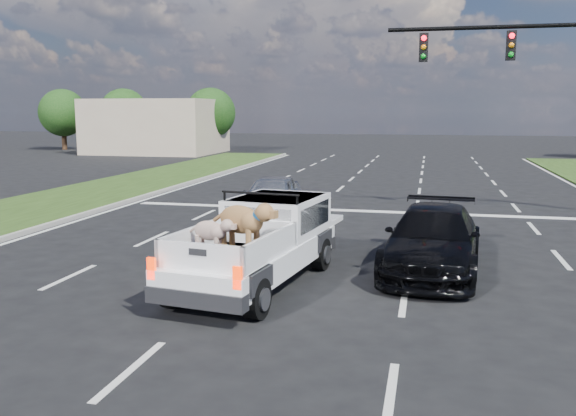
% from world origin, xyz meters
% --- Properties ---
extents(ground, '(160.00, 160.00, 0.00)m').
position_xyz_m(ground, '(0.00, 0.00, 0.00)').
color(ground, black).
rests_on(ground, ground).
extents(road_markings, '(17.75, 60.00, 0.01)m').
position_xyz_m(road_markings, '(0.00, 6.56, 0.01)').
color(road_markings, silver).
rests_on(road_markings, ground).
extents(grass_median_left, '(5.00, 60.00, 0.10)m').
position_xyz_m(grass_median_left, '(-11.50, 6.00, 0.05)').
color(grass_median_left, '#243D13').
rests_on(grass_median_left, ground).
extents(curb_left, '(0.15, 60.00, 0.14)m').
position_xyz_m(curb_left, '(-9.05, 6.00, 0.07)').
color(curb_left, gray).
rests_on(curb_left, ground).
extents(building_left, '(10.00, 8.00, 4.40)m').
position_xyz_m(building_left, '(-20.00, 36.00, 2.20)').
color(building_left, '#B9A98D').
rests_on(building_left, ground).
extents(tree_far_a, '(4.20, 4.20, 5.40)m').
position_xyz_m(tree_far_a, '(-30.00, 38.00, 3.29)').
color(tree_far_a, '#332114').
rests_on(tree_far_a, ground).
extents(tree_far_b, '(4.20, 4.20, 5.40)m').
position_xyz_m(tree_far_b, '(-24.00, 38.00, 3.29)').
color(tree_far_b, '#332114').
rests_on(tree_far_b, ground).
extents(tree_far_c, '(4.20, 4.20, 5.40)m').
position_xyz_m(tree_far_c, '(-16.00, 38.00, 3.29)').
color(tree_far_c, '#332114').
rests_on(tree_far_c, ground).
extents(pickup_truck, '(2.49, 5.22, 1.88)m').
position_xyz_m(pickup_truck, '(-1.17, 0.44, 0.89)').
color(pickup_truck, black).
rests_on(pickup_truck, ground).
extents(silver_sedan, '(1.97, 4.28, 1.42)m').
position_xyz_m(silver_sedan, '(-2.85, 7.89, 0.71)').
color(silver_sedan, '#B3B5BA').
rests_on(silver_sedan, ground).
extents(black_coupe, '(2.35, 4.98, 1.40)m').
position_xyz_m(black_coupe, '(2.26, 2.27, 0.70)').
color(black_coupe, black).
rests_on(black_coupe, ground).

